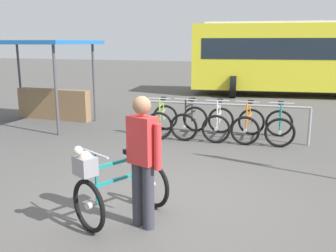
# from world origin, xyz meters

# --- Properties ---
(ground_plane) EXTENTS (80.00, 80.00, 0.00)m
(ground_plane) POSITION_xyz_m (0.00, 0.00, 0.00)
(ground_plane) COLOR #514F4C
(bike_rack_rail) EXTENTS (3.89, 0.41, 0.88)m
(bike_rack_rail) POSITION_xyz_m (-0.02, 3.74, 0.68)
(bike_rack_rail) COLOR #99999E
(bike_rack_rail) RESTS_ON ground
(racked_bike_lime) EXTENTS (0.87, 1.21, 0.97)m
(racked_bike_lime) POSITION_xyz_m (-1.54, 3.78, 0.37)
(racked_bike_lime) COLOR black
(racked_bike_lime) RESTS_ON ground
(racked_bike_black) EXTENTS (0.68, 1.13, 0.98)m
(racked_bike_black) POSITION_xyz_m (-0.84, 3.85, 0.37)
(racked_bike_black) COLOR black
(racked_bike_black) RESTS_ON ground
(racked_bike_white) EXTENTS (0.77, 1.16, 0.97)m
(racked_bike_white) POSITION_xyz_m (-0.14, 3.91, 0.37)
(racked_bike_white) COLOR black
(racked_bike_white) RESTS_ON ground
(racked_bike_orange) EXTENTS (0.66, 1.09, 0.97)m
(racked_bike_orange) POSITION_xyz_m (0.55, 3.97, 0.37)
(racked_bike_orange) COLOR black
(racked_bike_orange) RESTS_ON ground
(racked_bike_teal) EXTENTS (0.75, 1.16, 0.97)m
(racked_bike_teal) POSITION_xyz_m (1.25, 4.04, 0.37)
(racked_bike_teal) COLOR black
(racked_bike_teal) RESTS_ON ground
(featured_bicycle) EXTENTS (1.07, 1.26, 1.09)m
(featured_bicycle) POSITION_xyz_m (-0.43, -0.83, 0.49)
(featured_bicycle) COLOR black
(featured_bicycle) RESTS_ON ground
(person_with_featured_bike) EXTENTS (0.51, 0.30, 1.64)m
(person_with_featured_bike) POSITION_xyz_m (-0.04, -0.82, 0.91)
(person_with_featured_bike) COLOR #383842
(person_with_featured_bike) RESTS_ON ground
(bus_distant) EXTENTS (10.27, 4.43, 3.08)m
(bus_distant) POSITION_xyz_m (1.94, 12.56, 1.74)
(bus_distant) COLOR yellow
(bus_distant) RESTS_ON ground
(market_stall) EXTENTS (3.12, 2.33, 2.30)m
(market_stall) POSITION_xyz_m (-5.24, 4.07, 1.39)
(market_stall) COLOR #4C4C51
(market_stall) RESTS_ON ground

